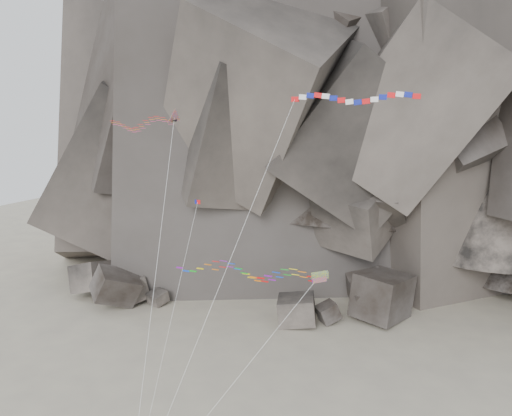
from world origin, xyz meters
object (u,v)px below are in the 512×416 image
(delta_kite, at_px, (138,124))
(banner_kite, at_px, (352,101))
(parafoil_kite, at_px, (240,270))
(pennant_kite, at_px, (182,269))

(delta_kite, bearing_deg, banner_kite, 20.99)
(delta_kite, height_order, parafoil_kite, delta_kite)
(pennant_kite, bearing_deg, delta_kite, 149.33)
(banner_kite, relative_size, pennant_kite, 1.41)
(delta_kite, relative_size, parafoil_kite, 1.86)
(banner_kite, bearing_deg, pennant_kite, -151.20)
(parafoil_kite, distance_m, pennant_kite, 6.37)
(delta_kite, bearing_deg, parafoil_kite, 6.59)
(delta_kite, xyz_separation_m, banner_kite, (21.78, -1.37, 1.97))
(delta_kite, distance_m, pennant_kite, 17.71)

